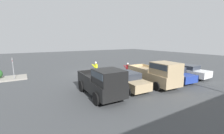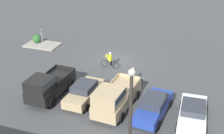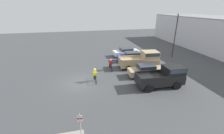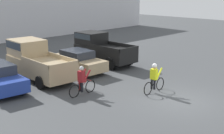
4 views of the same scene
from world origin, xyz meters
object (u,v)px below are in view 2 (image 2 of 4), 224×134
sedan_2 (84,92)px  fire_lane_sign (42,37)px  shrub (37,39)px  pickup_truck_1 (48,86)px  sedan_0 (193,113)px  lamppost (130,125)px  cyclist_0 (110,60)px  cyclist_1 (133,76)px  pickup_truck_0 (115,97)px  sedan_1 (153,106)px

sedan_2 → fire_lane_sign: 11.83m
fire_lane_sign → shrub: bearing=-40.7°
pickup_truck_1 → sedan_0: bearing=-177.6°
shrub → sedan_2: bearing=136.7°
sedan_0 → lamppost: 8.51m
sedan_0 → shrub: (18.45, -9.69, -0.08)m
sedan_2 → lamppost: lamppost is taller
sedan_0 → lamppost: lamppost is taller
sedan_0 → cyclist_0: cyclist_0 is taller
sedan_2 → cyclist_1: bearing=-127.2°
lamppost → pickup_truck_1: bearing=-38.4°
cyclist_1 → pickup_truck_1: bearing=38.2°
fire_lane_sign → pickup_truck_0: bearing=141.8°
sedan_1 → cyclist_1: (2.70, -4.07, 0.04)m
cyclist_1 → fire_lane_sign: (11.42, -4.35, 0.68)m
sedan_0 → cyclist_1: cyclist_1 is taller
lamppost → sedan_0: bearing=-109.3°
pickup_truck_0 → shrub: (12.81, -10.19, -0.53)m
sedan_1 → cyclist_0: bearing=-49.2°
lamppost → sedan_1: bearing=-88.2°
cyclist_0 → shrub: size_ratio=1.90×
sedan_0 → sedan_1: sedan_1 is taller
pickup_truck_0 → cyclist_0: bearing=-68.1°
cyclist_0 → pickup_truck_0: bearing=111.9°
shrub → pickup_truck_1: bearing=125.4°
fire_lane_sign → lamppost: bearing=132.4°
sedan_1 → pickup_truck_1: (8.42, 0.43, 0.42)m
sedan_1 → lamppost: size_ratio=0.68×
sedan_0 → lamppost: bearing=70.7°
sedan_0 → fire_lane_sign: (16.92, -8.38, 0.74)m
cyclist_0 → cyclist_1: size_ratio=1.00×
sedan_0 → sedan_1: size_ratio=0.94×
pickup_truck_0 → pickup_truck_1: bearing=-0.2°
fire_lane_sign → cyclist_1: bearing=159.1°
sedan_0 → pickup_truck_0: 5.68m
fire_lane_sign → lamppost: 21.45m
sedan_2 → fire_lane_sign: fire_lane_sign is taller
lamppost → shrub: size_ratio=7.29×
fire_lane_sign → pickup_truck_1: bearing=122.8°
cyclist_1 → fire_lane_sign: fire_lane_sign is taller
sedan_0 → pickup_truck_0: (5.64, 0.49, 0.45)m
cyclist_1 → shrub: 14.14m
cyclist_0 → lamppost: size_ratio=0.26×
sedan_1 → shrub: size_ratio=4.96×
sedan_1 → lamppost: 8.06m
shrub → sedan_0: bearing=152.3°
sedan_0 → cyclist_1: bearing=-36.2°
sedan_1 → sedan_2: 5.61m
sedan_1 → fire_lane_sign: (14.12, -8.42, 0.72)m
pickup_truck_1 → cyclist_1: pickup_truck_1 is taller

